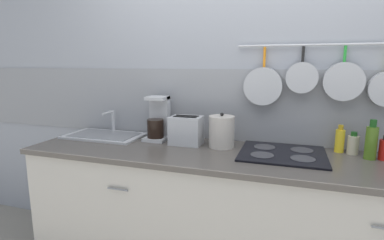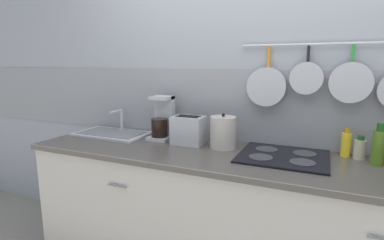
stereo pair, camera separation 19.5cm
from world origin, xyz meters
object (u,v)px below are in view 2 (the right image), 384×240
object	(u,v)px
kettle	(223,132)
bottle_vinegar	(378,147)
toaster	(188,130)
bottle_dish_soap	(346,144)
coffee_maker	(163,121)
bottle_olive_oil	(360,149)

from	to	relation	value
kettle	bottle_vinegar	size ratio (longest dim) A/B	1.00
toaster	bottle_dish_soap	distance (m)	1.02
kettle	bottle_dish_soap	world-z (taller)	kettle
coffee_maker	kettle	xyz separation A→B (m)	(0.51, -0.07, -0.03)
bottle_dish_soap	bottle_olive_oil	xyz separation A→B (m)	(0.07, -0.02, -0.02)
coffee_maker	bottle_olive_oil	world-z (taller)	coffee_maker
kettle	bottle_vinegar	bearing A→B (deg)	0.94
toaster	bottle_vinegar	bearing A→B (deg)	1.01
toaster	bottle_dish_soap	xyz separation A→B (m)	(1.01, 0.13, -0.02)
coffee_maker	kettle	size ratio (longest dim) A/B	1.36
bottle_dish_soap	coffee_maker	bearing A→B (deg)	-177.55
coffee_maker	toaster	bearing A→B (deg)	-15.92
coffee_maker	bottle_dish_soap	distance (m)	1.26
toaster	kettle	bearing A→B (deg)	1.23
coffee_maker	bottle_olive_oil	bearing A→B (deg)	1.32
bottle_olive_oil	bottle_dish_soap	bearing A→B (deg)	162.75
coffee_maker	kettle	distance (m)	0.51
toaster	bottle_dish_soap	size ratio (longest dim) A/B	1.33
toaster	bottle_olive_oil	xyz separation A→B (m)	(1.08, 0.10, -0.04)
coffee_maker	kettle	bearing A→B (deg)	-7.42
kettle	bottle_dish_soap	distance (m)	0.76
kettle	bottle_olive_oil	size ratio (longest dim) A/B	1.67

